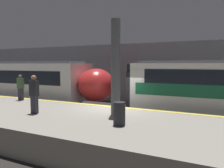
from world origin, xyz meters
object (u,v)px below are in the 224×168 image
person_walking (21,87)px  support_pillar_near (116,68)px  person_waiting (34,93)px  trash_bin (119,114)px

person_walking → support_pillar_near: bearing=-8.3°
person_waiting → trash_bin: 4.25m
support_pillar_near → person_walking: (-6.93, 1.01, -1.24)m
person_walking → trash_bin: person_walking is taller
support_pillar_near → trash_bin: (0.82, -1.45, -1.65)m
support_pillar_near → person_walking: size_ratio=2.62×
person_waiting → trash_bin: (4.22, -0.08, -0.49)m
support_pillar_near → person_waiting: support_pillar_near is taller
person_waiting → person_walking: bearing=146.1°
support_pillar_near → trash_bin: size_ratio=4.87×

